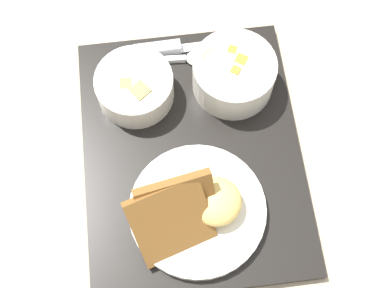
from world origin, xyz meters
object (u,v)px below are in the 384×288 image
at_px(bowl_salad, 234,73).
at_px(plate_main, 195,210).
at_px(spoon, 180,59).
at_px(bowl_soup, 135,86).
at_px(knife, 169,48).

height_order(bowl_salad, plate_main, plate_main).
bearing_deg(spoon, bowl_salad, -31.47).
xyz_separation_m(bowl_salad, bowl_soup, (0.02, -0.15, -0.01)).
bearing_deg(bowl_salad, knife, -119.90).
height_order(bowl_soup, knife, bowl_soup).
distance_m(plate_main, knife, 0.27).
bearing_deg(knife, plate_main, -89.93).
bearing_deg(spoon, knife, 129.92).
xyz_separation_m(bowl_salad, knife, (-0.06, -0.10, -0.03)).
bearing_deg(bowl_salad, bowl_soup, -81.37).
bearing_deg(bowl_soup, spoon, 134.23).
relative_size(plate_main, spoon, 1.30).
distance_m(bowl_salad, spoon, 0.10).
distance_m(bowl_soup, plate_main, 0.21).
distance_m(bowl_soup, spoon, 0.09).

